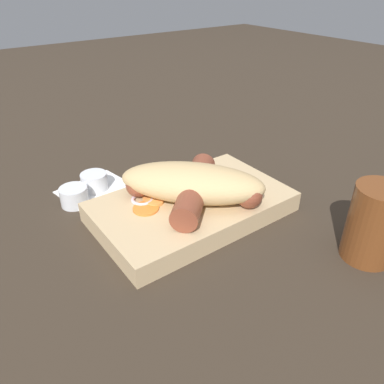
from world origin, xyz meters
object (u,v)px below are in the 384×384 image
at_px(food_tray, 192,207).
at_px(condiment_cup_far, 74,197).
at_px(drink_glass, 374,224).
at_px(bread_roll, 194,183).
at_px(condiment_cup_near, 95,183).
at_px(sausage, 193,190).

height_order(food_tray, condiment_cup_far, same).
height_order(condiment_cup_far, drink_glass, drink_glass).
xyz_separation_m(bread_roll, condiment_cup_near, (-0.08, 0.15, -0.04)).
relative_size(food_tray, drink_glass, 2.78).
bearing_deg(bread_roll, sausage, -141.01).
height_order(condiment_cup_near, condiment_cup_far, same).
height_order(condiment_cup_near, drink_glass, drink_glass).
bearing_deg(food_tray, condiment_cup_far, 134.56).
bearing_deg(drink_glass, condiment_cup_far, 127.22).
xyz_separation_m(sausage, drink_glass, (0.12, -0.19, 0.00)).
xyz_separation_m(food_tray, condiment_cup_near, (-0.08, 0.15, -0.00)).
relative_size(bread_roll, sausage, 1.35).
xyz_separation_m(bread_roll, condiment_cup_far, (-0.13, 0.13, -0.04)).
relative_size(bread_roll, condiment_cup_far, 4.83).
xyz_separation_m(condiment_cup_near, drink_glass, (0.20, -0.34, 0.04)).
height_order(sausage, condiment_cup_near, sausage).
bearing_deg(condiment_cup_near, bread_roll, -60.79).
height_order(food_tray, drink_glass, drink_glass).
bearing_deg(condiment_cup_far, condiment_cup_near, 28.90).
height_order(bread_roll, condiment_cup_far, bread_roll).
bearing_deg(bread_roll, condiment_cup_far, 134.64).
xyz_separation_m(sausage, condiment_cup_near, (-0.08, 0.16, -0.03)).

